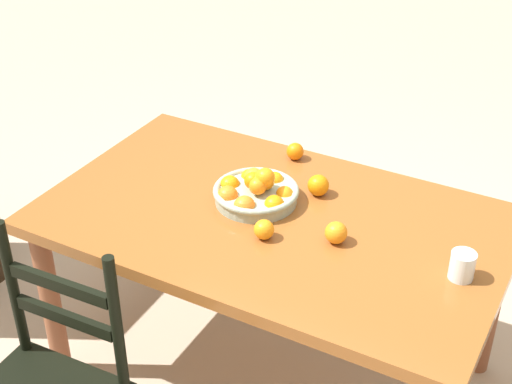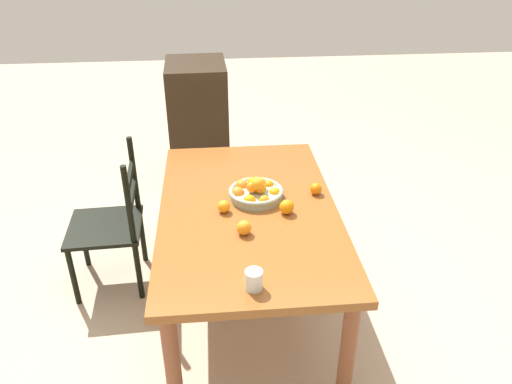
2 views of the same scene
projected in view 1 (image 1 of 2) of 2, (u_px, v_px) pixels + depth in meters
name	position (u px, v px, depth m)	size (l,w,h in m)	color
ground_plane	(271.00, 368.00, 3.03)	(12.00, 12.00, 0.00)	tan
dining_table	(273.00, 236.00, 2.68)	(1.64, 0.99, 0.75)	brown
fruit_bowl	(255.00, 192.00, 2.69)	(0.31, 0.31, 0.14)	#96A694
orange_loose_0	(336.00, 233.00, 2.48)	(0.08, 0.08, 0.08)	orange
orange_loose_1	(295.00, 151.00, 2.96)	(0.07, 0.07, 0.07)	orange
orange_loose_2	(264.00, 230.00, 2.50)	(0.07, 0.07, 0.07)	orange
orange_loose_3	(318.00, 185.00, 2.73)	(0.08, 0.08, 0.08)	orange
drinking_glass	(462.00, 266.00, 2.31)	(0.08, 0.08, 0.09)	silver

